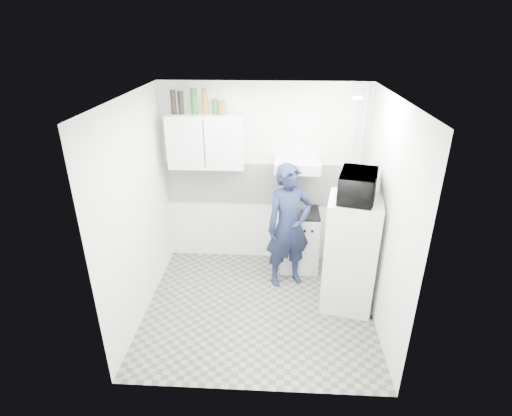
{
  "coord_description": "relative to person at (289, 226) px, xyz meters",
  "views": [
    {
      "loc": [
        0.2,
        -4.03,
        3.27
      ],
      "look_at": [
        -0.05,
        0.3,
        1.25
      ],
      "focal_mm": 28.0,
      "sensor_mm": 36.0,
      "label": 1
    }
  ],
  "objects": [
    {
      "name": "floor",
      "position": [
        -0.36,
        -0.61,
        -0.85
      ],
      "size": [
        2.8,
        2.8,
        0.0
      ],
      "primitive_type": "plane",
      "color": "slate",
      "rests_on": "ground"
    },
    {
      "name": "ceiling",
      "position": [
        -0.36,
        -0.61,
        1.75
      ],
      "size": [
        2.8,
        2.8,
        0.0
      ],
      "primitive_type": "plane",
      "color": "white",
      "rests_on": "wall_back"
    },
    {
      "name": "wall_back",
      "position": [
        -0.36,
        0.64,
        0.45
      ],
      "size": [
        2.8,
        0.0,
        2.8
      ],
      "primitive_type": "plane",
      "rotation": [
        1.57,
        0.0,
        0.0
      ],
      "color": "silver",
      "rests_on": "floor"
    },
    {
      "name": "wall_left",
      "position": [
        -1.76,
        -0.61,
        0.45
      ],
      "size": [
        0.0,
        2.6,
        2.6
      ],
      "primitive_type": "plane",
      "rotation": [
        1.57,
        0.0,
        1.57
      ],
      "color": "silver",
      "rests_on": "floor"
    },
    {
      "name": "wall_right",
      "position": [
        1.04,
        -0.61,
        0.45
      ],
      "size": [
        0.0,
        2.6,
        2.6
      ],
      "primitive_type": "plane",
      "rotation": [
        1.57,
        0.0,
        -1.57
      ],
      "color": "silver",
      "rests_on": "floor"
    },
    {
      "name": "person",
      "position": [
        0.0,
        0.0,
        0.0
      ],
      "size": [
        0.73,
        0.6,
        1.7
      ],
      "primitive_type": "imported",
      "rotation": [
        0.0,
        0.0,
        0.37
      ],
      "color": "#151C35",
      "rests_on": "floor"
    },
    {
      "name": "stove",
      "position": [
        0.17,
        0.39,
        -0.42
      ],
      "size": [
        0.54,
        0.54,
        0.86
      ],
      "primitive_type": "cube",
      "color": "silver",
      "rests_on": "floor"
    },
    {
      "name": "fridge",
      "position": [
        0.74,
        -0.44,
        -0.13
      ],
      "size": [
        0.7,
        0.7,
        1.45
      ],
      "primitive_type": "cube",
      "rotation": [
        0.0,
        0.0,
        -0.19
      ],
      "color": "silver",
      "rests_on": "floor"
    },
    {
      "name": "stove_top",
      "position": [
        0.17,
        0.39,
        0.02
      ],
      "size": [
        0.51,
        0.51,
        0.03
      ],
      "primitive_type": "cube",
      "color": "black",
      "rests_on": "stove"
    },
    {
      "name": "saucepan",
      "position": [
        0.21,
        0.4,
        0.09
      ],
      "size": [
        0.19,
        0.19,
        0.11
      ],
      "primitive_type": "cylinder",
      "color": "silver",
      "rests_on": "stove_top"
    },
    {
      "name": "microwave",
      "position": [
        0.74,
        -0.44,
        0.76
      ],
      "size": [
        0.66,
        0.53,
        0.32
      ],
      "primitive_type": "imported",
      "rotation": [
        0.0,
        0.0,
        1.31
      ],
      "color": "black",
      "rests_on": "fridge"
    },
    {
      "name": "bottle_a",
      "position": [
        -1.51,
        0.47,
        1.5
      ],
      "size": [
        0.07,
        0.07,
        0.3
      ],
      "primitive_type": "cylinder",
      "color": "black",
      "rests_on": "upper_cabinet"
    },
    {
      "name": "bottle_b",
      "position": [
        -1.41,
        0.47,
        1.49
      ],
      "size": [
        0.08,
        0.08,
        0.29
      ],
      "primitive_type": "cylinder",
      "color": "black",
      "rests_on": "upper_cabinet"
    },
    {
      "name": "bottle_c",
      "position": [
        -1.24,
        0.47,
        1.51
      ],
      "size": [
        0.08,
        0.08,
        0.32
      ],
      "primitive_type": "cylinder",
      "color": "#144C1E",
      "rests_on": "upper_cabinet"
    },
    {
      "name": "bottle_d",
      "position": [
        -1.1,
        0.47,
        1.51
      ],
      "size": [
        0.07,
        0.07,
        0.32
      ],
      "primitive_type": "cylinder",
      "color": "brown",
      "rests_on": "upper_cabinet"
    },
    {
      "name": "canister_a",
      "position": [
        -0.98,
        0.47,
        1.44
      ],
      "size": [
        0.08,
        0.08,
        0.19
      ],
      "primitive_type": "cylinder",
      "color": "#144C1E",
      "rests_on": "upper_cabinet"
    },
    {
      "name": "canister_b",
      "position": [
        -0.89,
        0.47,
        1.43
      ],
      "size": [
        0.09,
        0.09,
        0.17
      ],
      "primitive_type": "cylinder",
      "color": "brown",
      "rests_on": "upper_cabinet"
    },
    {
      "name": "upper_cabinet",
      "position": [
        -1.11,
        0.47,
        1.0
      ],
      "size": [
        1.0,
        0.35,
        0.7
      ],
      "primitive_type": "cube",
      "color": "silver",
      "rests_on": "wall_back"
    },
    {
      "name": "range_hood",
      "position": [
        0.09,
        0.39,
        0.72
      ],
      "size": [
        0.6,
        0.5,
        0.14
      ],
      "primitive_type": "cube",
      "color": "silver",
      "rests_on": "wall_back"
    },
    {
      "name": "backsplash",
      "position": [
        -0.36,
        0.63,
        0.35
      ],
      "size": [
        2.74,
        0.03,
        0.6
      ],
      "primitive_type": "cube",
      "color": "white",
      "rests_on": "wall_back"
    },
    {
      "name": "pipe_a",
      "position": [
        0.94,
        0.56,
        0.45
      ],
      "size": [
        0.05,
        0.05,
        2.6
      ],
      "primitive_type": "cylinder",
      "color": "silver",
      "rests_on": "floor"
    },
    {
      "name": "pipe_b",
      "position": [
        0.82,
        0.56,
        0.45
      ],
      "size": [
        0.04,
        0.04,
        2.6
      ],
      "primitive_type": "cylinder",
      "color": "silver",
      "rests_on": "floor"
    },
    {
      "name": "ceiling_spot_fixture",
      "position": [
        0.64,
        -0.41,
        1.72
      ],
      "size": [
        0.1,
        0.1,
        0.02
      ],
      "primitive_type": "cylinder",
      "color": "white",
      "rests_on": "ceiling"
    }
  ]
}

